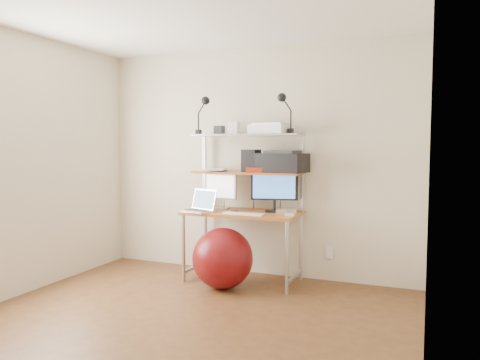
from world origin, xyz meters
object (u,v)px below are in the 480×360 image
object	(u,v)px
monitor_silver	(221,189)
monitor_black	(274,188)
laptop	(201,207)
exercise_ball	(223,258)
printer	(283,162)

from	to	relation	value
monitor_silver	monitor_black	world-z (taller)	monitor_black
monitor_black	laptop	size ratio (longest dim) A/B	1.23
exercise_ball	monitor_silver	bearing A→B (deg)	116.33
printer	monitor_silver	bearing A→B (deg)	-165.69
exercise_ball	printer	bearing A→B (deg)	44.45
printer	exercise_ball	size ratio (longest dim) A/B	0.87
monitor_silver	laptop	size ratio (longest dim) A/B	1.03
laptop	exercise_ball	size ratio (longest dim) A/B	0.65
monitor_silver	monitor_black	bearing A→B (deg)	4.32
monitor_black	exercise_ball	world-z (taller)	monitor_black
monitor_black	printer	distance (m)	0.29
printer	exercise_ball	xyz separation A→B (m)	(-0.48, -0.47, -0.95)
monitor_black	monitor_silver	bearing A→B (deg)	166.08
printer	exercise_ball	world-z (taller)	printer
printer	monitor_black	bearing A→B (deg)	-135.38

